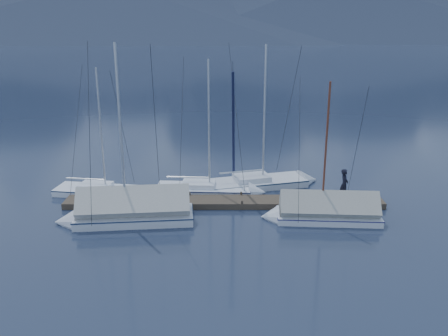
# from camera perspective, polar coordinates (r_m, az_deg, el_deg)

# --- Properties ---
(ground) EXTENTS (1000.00, 1000.00, 0.00)m
(ground) POSITION_cam_1_polar(r_m,az_deg,el_deg) (25.19, 0.01, -6.15)
(ground) COLOR #161E31
(ground) RESTS_ON ground
(dock) EXTENTS (18.00, 1.50, 0.54)m
(dock) POSITION_cam_1_polar(r_m,az_deg,el_deg) (27.00, -0.00, -4.24)
(dock) COLOR #382D23
(dock) RESTS_ON ground
(mooring_posts) EXTENTS (15.12, 1.52, 0.35)m
(mooring_posts) POSITION_cam_1_polar(r_m,az_deg,el_deg) (26.91, -1.07, -3.76)
(mooring_posts) COLOR #382D23
(mooring_posts) RESTS_ON ground
(sailboat_open_left) EXTENTS (6.46, 2.90, 8.28)m
(sailboat_open_left) POSITION_cam_1_polar(r_m,az_deg,el_deg) (29.24, -13.23, -2.91)
(sailboat_open_left) COLOR white
(sailboat_open_left) RESTS_ON ground
(sailboat_open_mid) EXTENTS (6.73, 2.85, 8.78)m
(sailboat_open_mid) POSITION_cam_1_polar(r_m,az_deg,el_deg) (28.76, -0.82, -2.76)
(sailboat_open_mid) COLOR silver
(sailboat_open_mid) RESTS_ON ground
(sailboat_open_right) EXTENTS (7.54, 3.87, 9.59)m
(sailboat_open_right) POSITION_cam_1_polar(r_m,az_deg,el_deg) (30.24, 5.57, -1.78)
(sailboat_open_right) COLOR silver
(sailboat_open_right) RESTS_ON ground
(sailboat_covered_near) EXTENTS (6.30, 2.67, 8.05)m
(sailboat_covered_near) POSITION_cam_1_polar(r_m,az_deg,el_deg) (25.43, 11.37, -5.30)
(sailboat_covered_near) COLOR silver
(sailboat_covered_near) RESTS_ON ground
(sailboat_covered_far) EXTENTS (7.29, 3.07, 9.98)m
(sailboat_covered_far) POSITION_cam_1_polar(r_m,az_deg,el_deg) (25.23, -12.02, -5.31)
(sailboat_covered_far) COLOR silver
(sailboat_covered_far) RESTS_ON ground
(person) EXTENTS (0.66, 0.78, 1.80)m
(person) POSITION_cam_1_polar(r_m,az_deg,el_deg) (27.42, 14.26, -1.93)
(person) COLOR black
(person) RESTS_ON dock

